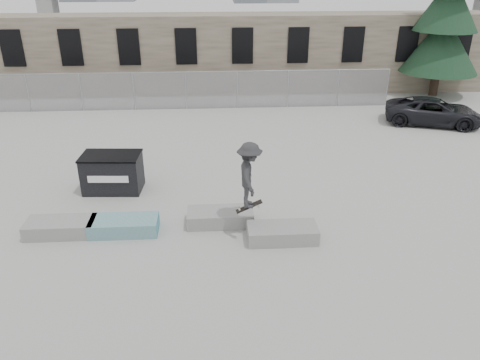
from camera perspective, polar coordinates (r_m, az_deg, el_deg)
The scene contains 11 objects.
ground at distance 14.36m, azimuth -8.55°, elevation -5.82°, with size 120.00×120.00×0.00m, color #A2A29D.
stone_wall at distance 28.98m, azimuth -6.42°, elevation 15.02°, with size 36.00×2.58×4.50m.
chainlink_fence at distance 25.59m, azimuth -6.62°, elevation 10.85°, with size 22.06×0.06×2.02m.
planter_far_left at distance 14.77m, azimuth -21.00°, elevation -5.34°, with size 2.00×0.90×0.44m.
planter_center_left at distance 14.30m, azimuth -13.95°, elevation -5.35°, with size 2.00×0.90×0.44m.
planter_center_right at distance 14.33m, azimuth -2.41°, elevation -4.47°, with size 2.00×0.90×0.44m.
planter_offset at distance 13.58m, azimuth 5.18°, elevation -6.39°, with size 2.00×0.90×0.44m.
dumpster at distance 16.80m, azimuth -15.28°, elevation 0.90°, with size 2.08×1.35×1.32m.
spruce_tree at distance 29.91m, azimuth 24.01°, elevation 18.59°, with size 4.39×4.39×11.50m.
suv at distance 24.92m, azimuth 22.53°, elevation 7.73°, with size 2.10×4.55×1.26m, color black.
skateboarder at distance 13.01m, azimuth 1.15°, elevation 0.57°, with size 0.78×1.25×2.10m.
Camera 1 is at (1.37, -12.26, 7.35)m, focal length 35.00 mm.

